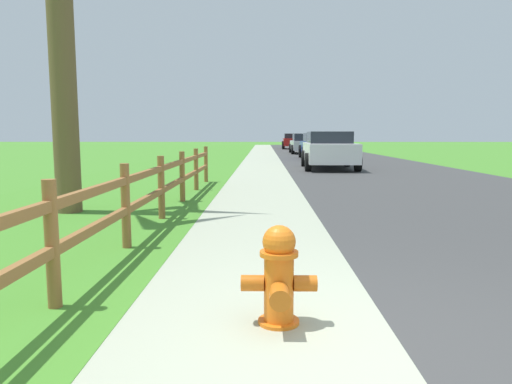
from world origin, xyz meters
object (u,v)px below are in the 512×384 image
at_px(parked_suv_white, 329,149).
at_px(parked_car_silver, 305,144).
at_px(fire_hydrant, 279,276).
at_px(parked_car_blue, 319,145).
at_px(parked_car_red, 293,141).

height_order(parked_suv_white, parked_car_silver, parked_suv_white).
distance_m(fire_hydrant, parked_car_blue, 23.81).
height_order(fire_hydrant, parked_car_silver, parked_car_silver).
xyz_separation_m(parked_car_silver, parked_car_red, (-0.18, 11.03, 0.03)).
bearing_deg(parked_car_blue, parked_car_silver, 90.94).
xyz_separation_m(parked_suv_white, parked_car_red, (0.18, 26.41, -0.03)).
xyz_separation_m(parked_car_blue, parked_car_silver, (-0.12, 7.60, -0.05)).
height_order(parked_car_blue, parked_car_silver, parked_car_blue).
distance_m(parked_suv_white, parked_car_red, 26.41).
xyz_separation_m(fire_hydrant, parked_car_blue, (3.04, 23.61, 0.40)).
bearing_deg(parked_car_silver, parked_car_blue, -89.06).
bearing_deg(fire_hydrant, parked_suv_white, 80.84).
distance_m(parked_car_silver, parked_car_red, 11.04).
distance_m(parked_suv_white, parked_car_silver, 15.38).
distance_m(parked_car_blue, parked_car_silver, 7.60).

